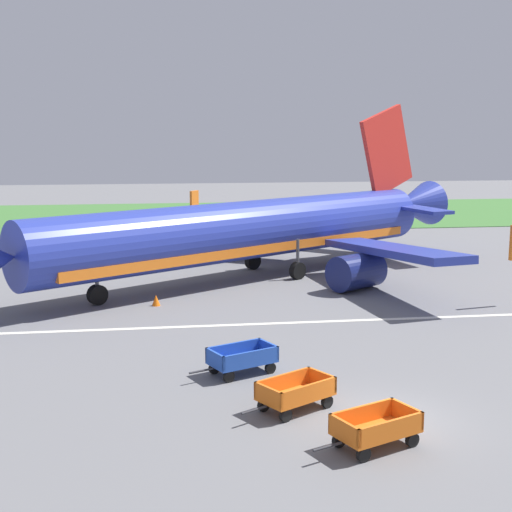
{
  "coord_description": "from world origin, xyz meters",
  "views": [
    {
      "loc": [
        -7.34,
        -21.14,
        9.25
      ],
      "look_at": [
        -2.25,
        15.39,
        2.8
      ],
      "focal_mm": 49.68,
      "sensor_mm": 36.0,
      "label": 1
    }
  ],
  "objects_px": {
    "baggage_cart_nearest": "(376,428)",
    "baggage_cart_third_in_row": "(242,359)",
    "traffic_cone_near_plane": "(156,300)",
    "baggage_cart_second_in_row": "(295,393)",
    "airplane": "(258,230)"
  },
  "relations": [
    {
      "from": "baggage_cart_nearest",
      "to": "baggage_cart_third_in_row",
      "type": "relative_size",
      "value": 1.0
    },
    {
      "from": "baggage_cart_second_in_row",
      "to": "traffic_cone_near_plane",
      "type": "relative_size",
      "value": 5.7
    },
    {
      "from": "baggage_cart_nearest",
      "to": "baggage_cart_third_in_row",
      "type": "height_order",
      "value": "same"
    },
    {
      "from": "traffic_cone_near_plane",
      "to": "baggage_cart_nearest",
      "type": "bearing_deg",
      "value": -70.78
    },
    {
      "from": "baggage_cart_second_in_row",
      "to": "airplane",
      "type": "bearing_deg",
      "value": 85.19
    },
    {
      "from": "airplane",
      "to": "baggage_cart_third_in_row",
      "type": "bearing_deg",
      "value": -99.93
    },
    {
      "from": "baggage_cart_third_in_row",
      "to": "airplane",
      "type": "bearing_deg",
      "value": 80.07
    },
    {
      "from": "airplane",
      "to": "baggage_cart_nearest",
      "type": "relative_size",
      "value": 9.42
    },
    {
      "from": "baggage_cart_third_in_row",
      "to": "traffic_cone_near_plane",
      "type": "bearing_deg",
      "value": 106.0
    },
    {
      "from": "airplane",
      "to": "traffic_cone_near_plane",
      "type": "xyz_separation_m",
      "value": [
        -6.54,
        -6.91,
        -2.75
      ]
    },
    {
      "from": "airplane",
      "to": "baggage_cart_second_in_row",
      "type": "distance_m",
      "value": 22.52
    },
    {
      "from": "airplane",
      "to": "baggage_cart_third_in_row",
      "type": "height_order",
      "value": "airplane"
    },
    {
      "from": "traffic_cone_near_plane",
      "to": "baggage_cart_second_in_row",
      "type": "bearing_deg",
      "value": -73.15
    },
    {
      "from": "baggage_cart_second_in_row",
      "to": "baggage_cart_third_in_row",
      "type": "relative_size",
      "value": 0.97
    },
    {
      "from": "airplane",
      "to": "traffic_cone_near_plane",
      "type": "bearing_deg",
      "value": -133.41
    }
  ]
}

